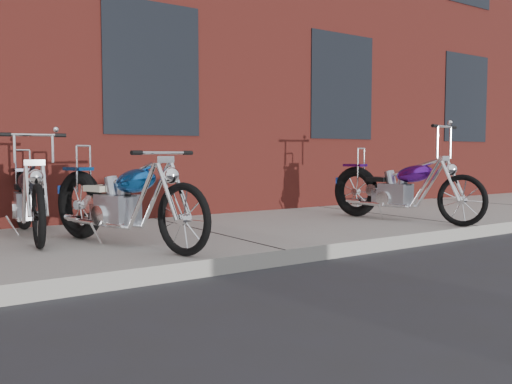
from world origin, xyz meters
TOP-DOWN VIEW (x-y plane):
  - ground at (0.00, 0.00)m, footprint 120.00×120.00m
  - sidewalk at (0.00, 1.50)m, footprint 22.00×3.00m
  - building_brick at (0.00, 8.00)m, footprint 22.00×10.00m
  - chopper_purple at (2.63, 0.91)m, footprint 0.66×2.21m
  - chopper_blue at (-1.16, 1.06)m, footprint 0.83×2.18m
  - chopper_third at (-1.80, 2.14)m, footprint 0.53×2.15m

SIDE VIEW (x-z plane):
  - ground at x=0.00m, z-range 0.00..0.00m
  - sidewalk at x=0.00m, z-range 0.00..0.15m
  - chopper_third at x=-1.80m, z-range -0.01..1.09m
  - chopper_purple at x=2.63m, z-range -0.07..1.18m
  - chopper_blue at x=-1.16m, z-range 0.07..1.04m
  - building_brick at x=0.00m, z-range 0.00..8.00m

